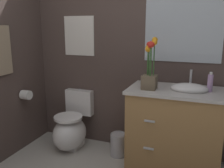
# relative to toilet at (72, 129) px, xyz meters

# --- Properties ---
(wall_back) EXTENTS (4.39, 0.05, 2.50)m
(wall_back) POSITION_rel_toilet_xyz_m (1.06, 0.30, 1.01)
(wall_back) COLOR #4C3D38
(wall_back) RESTS_ON ground_plane
(toilet) EXTENTS (0.38, 0.59, 0.69)m
(toilet) POSITION_rel_toilet_xyz_m (0.00, 0.00, 0.00)
(toilet) COLOR white
(toilet) RESTS_ON ground_plane
(vanity_cabinet) EXTENTS (0.94, 0.56, 1.04)m
(vanity_cabinet) POSITION_rel_toilet_xyz_m (1.23, -0.03, 0.20)
(vanity_cabinet) COLOR #9E7242
(vanity_cabinet) RESTS_ON ground_plane
(flower_vase) EXTENTS (0.14, 0.14, 0.51)m
(flower_vase) POSITION_rel_toilet_xyz_m (0.98, -0.11, 0.82)
(flower_vase) COLOR brown
(flower_vase) RESTS_ON vanity_cabinet
(soap_bottle) EXTENTS (0.05, 0.05, 0.19)m
(soap_bottle) POSITION_rel_toilet_xyz_m (1.54, -0.00, 0.71)
(soap_bottle) COLOR #B28CBF
(soap_bottle) RESTS_ON vanity_cabinet
(trash_bin) EXTENTS (0.18, 0.18, 0.27)m
(trash_bin) POSITION_rel_toilet_xyz_m (0.61, 0.01, -0.11)
(trash_bin) COLOR #B7B7BC
(trash_bin) RESTS_ON ground_plane
(wall_poster) EXTENTS (0.40, 0.01, 0.48)m
(wall_poster) POSITION_rel_toilet_xyz_m (0.00, 0.27, 1.12)
(wall_poster) COLOR silver
(wall_mirror) EXTENTS (0.80, 0.01, 0.70)m
(wall_mirror) POSITION_rel_toilet_xyz_m (1.23, 0.27, 1.21)
(wall_mirror) COLOR #B2BCC6
(hanging_towel) EXTENTS (0.03, 0.28, 0.52)m
(hanging_towel) POSITION_rel_toilet_xyz_m (-0.54, -0.47, 0.98)
(hanging_towel) COLOR gray
(toilet_paper_roll) EXTENTS (0.11, 0.11, 0.11)m
(toilet_paper_roll) POSITION_rel_toilet_xyz_m (-0.49, -0.20, 0.44)
(toilet_paper_roll) COLOR white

